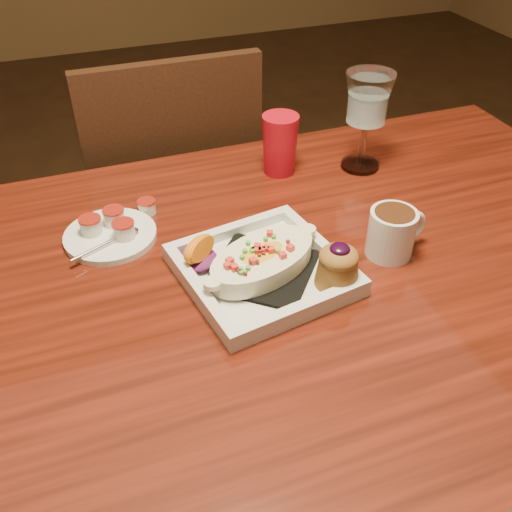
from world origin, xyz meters
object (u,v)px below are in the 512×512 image
object	(u,v)px
plate	(271,265)
goblet	(368,104)
chair_far	(172,206)
coffee_mug	(393,231)
saucer	(110,233)
red_tumbler	(280,145)
table	(253,328)

from	to	relation	value
plate	goblet	world-z (taller)	goblet
chair_far	plate	distance (m)	0.68
coffee_mug	saucer	world-z (taller)	coffee_mug
red_tumbler	coffee_mug	bearing A→B (deg)	-77.07
chair_far	plate	xyz separation A→B (m)	(0.03, -0.63, 0.27)
table	chair_far	world-z (taller)	chair_far
chair_far	goblet	size ratio (longest dim) A/B	4.73
coffee_mug	table	bearing A→B (deg)	171.77
table	saucer	bearing A→B (deg)	134.03
goblet	saucer	xyz separation A→B (m)	(-0.52, -0.07, -0.12)
chair_far	red_tumbler	bearing A→B (deg)	117.78
plate	saucer	xyz separation A→B (m)	(-0.22, 0.19, -0.01)
plate	goblet	size ratio (longest dim) A/B	1.39
plate	coffee_mug	world-z (taller)	plate
table	red_tumbler	xyz separation A→B (m)	(0.17, 0.31, 0.16)
saucer	red_tumbler	distance (m)	0.38
chair_far	coffee_mug	bearing A→B (deg)	110.80
table	saucer	world-z (taller)	saucer
saucer	red_tumbler	size ratio (longest dim) A/B	1.31
red_tumbler	plate	bearing A→B (deg)	-114.19
table	goblet	xyz separation A→B (m)	(0.33, 0.27, 0.23)
chair_far	coffee_mug	size ratio (longest dim) A/B	8.58
goblet	red_tumbler	world-z (taller)	goblet
chair_far	goblet	world-z (taller)	goblet
table	coffee_mug	world-z (taller)	coffee_mug
red_tumbler	goblet	bearing A→B (deg)	-13.42
goblet	red_tumbler	distance (m)	0.18
table	chair_far	xyz separation A→B (m)	(-0.00, 0.63, -0.15)
goblet	red_tumbler	size ratio (longest dim) A/B	1.63
plate	saucer	size ratio (longest dim) A/B	1.74
saucer	red_tumbler	world-z (taller)	red_tumbler
table	chair_far	size ratio (longest dim) A/B	1.61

